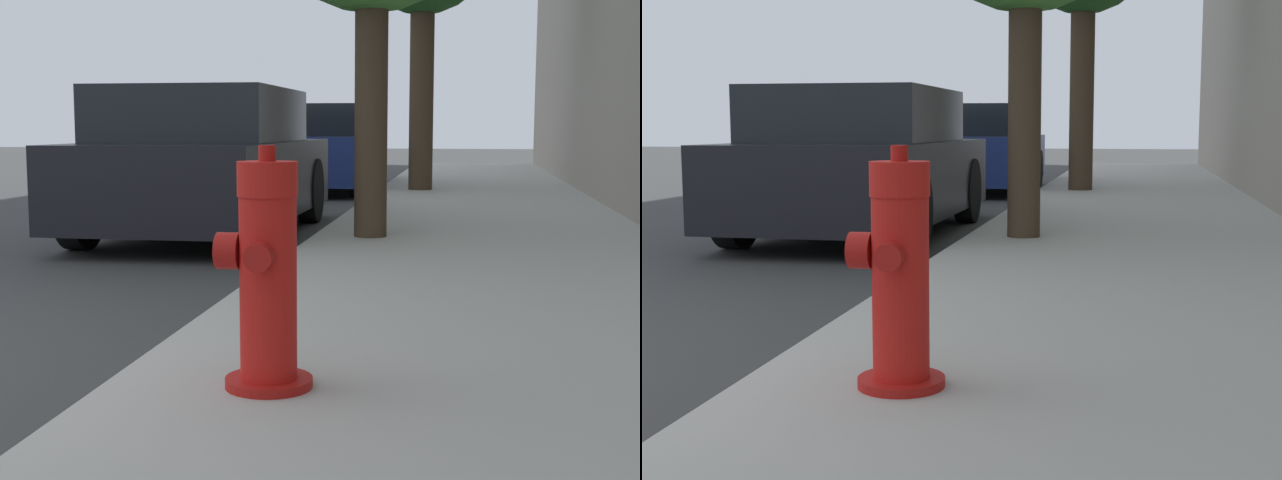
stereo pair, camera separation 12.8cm
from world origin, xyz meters
TOP-DOWN VIEW (x-y plane):
  - sidewalk_slab at (3.44, 0.00)m, footprint 2.94×40.00m
  - fire_hydrant at (2.58, -0.07)m, footprint 0.35×0.34m
  - parked_car_near at (0.73, 5.42)m, footprint 1.82×4.04m
  - parked_car_mid at (0.83, 11.57)m, footprint 1.79×4.03m

SIDE VIEW (x-z plane):
  - sidewalk_slab at x=3.44m, z-range 0.00..0.14m
  - fire_hydrant at x=2.58m, z-range 0.11..0.98m
  - parked_car_mid at x=0.83m, z-range -0.02..1.41m
  - parked_car_near at x=0.73m, z-range -0.01..1.43m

